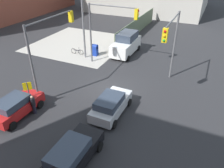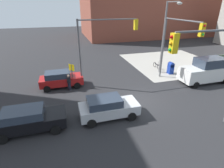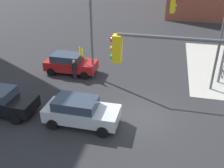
# 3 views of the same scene
# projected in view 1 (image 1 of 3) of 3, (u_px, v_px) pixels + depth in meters

# --- Properties ---
(ground_plane) EXTENTS (120.00, 120.00, 0.00)m
(ground_plane) POSITION_uv_depth(u_px,v_px,m) (111.00, 88.00, 20.23)
(ground_plane) COLOR #28282B
(sidewalk_corner) EXTENTS (12.00, 12.00, 0.01)m
(sidewalk_corner) POSITION_uv_depth(u_px,v_px,m) (80.00, 43.00, 30.52)
(sidewalk_corner) COLOR #ADA89E
(sidewalk_corner) RESTS_ON ground
(construction_fence) EXTENTS (16.95, 0.12, 2.40)m
(construction_fence) POSITION_uv_depth(u_px,v_px,m) (137.00, 26.00, 33.65)
(construction_fence) COLOR #56664C
(construction_fence) RESTS_ON ground
(traffic_signal_nw_corner) EXTENTS (6.01, 0.36, 6.50)m
(traffic_signal_nw_corner) POSITION_uv_depth(u_px,v_px,m) (49.00, 40.00, 17.78)
(traffic_signal_nw_corner) COLOR #59595B
(traffic_signal_nw_corner) RESTS_ON ground
(traffic_signal_se_corner) EXTENTS (5.48, 0.36, 6.50)m
(traffic_signal_se_corner) POSITION_uv_depth(u_px,v_px,m) (172.00, 39.00, 18.13)
(traffic_signal_se_corner) COLOR #59595B
(traffic_signal_se_corner) RESTS_ON ground
(traffic_signal_ne_corner) EXTENTS (0.36, 5.46, 6.50)m
(traffic_signal_ne_corner) POSITION_uv_depth(u_px,v_px,m) (108.00, 24.00, 22.27)
(traffic_signal_ne_corner) COLOR #59595B
(traffic_signal_ne_corner) RESTS_ON ground
(street_lamp_corner) EXTENTS (0.58, 2.67, 8.00)m
(street_lamp_corner) POSITION_uv_depth(u_px,v_px,m) (86.00, 18.00, 23.85)
(street_lamp_corner) COLOR slate
(street_lamp_corner) RESTS_ON ground
(warning_sign_two_way) EXTENTS (0.48, 0.48, 2.40)m
(warning_sign_two_way) POSITION_uv_depth(u_px,v_px,m) (28.00, 91.00, 16.80)
(warning_sign_two_way) COLOR #4C4C4C
(warning_sign_two_way) RESTS_ON ground
(mailbox_blue) EXTENTS (0.56, 0.64, 1.43)m
(mailbox_blue) POSITION_uv_depth(u_px,v_px,m) (95.00, 50.00, 26.50)
(mailbox_blue) COLOR navy
(mailbox_blue) RESTS_ON ground
(hatchback_black) EXTENTS (4.48, 2.02, 1.62)m
(hatchback_black) POSITION_uv_depth(u_px,v_px,m) (72.00, 155.00, 12.43)
(hatchback_black) COLOR black
(hatchback_black) RESTS_ON ground
(hatchback_silver) EXTENTS (4.29, 2.02, 1.62)m
(hatchback_silver) POSITION_uv_depth(u_px,v_px,m) (111.00, 105.00, 16.59)
(hatchback_silver) COLOR #B7BABF
(hatchback_silver) RESTS_ON ground
(sedan_red) EXTENTS (4.18, 2.02, 1.62)m
(sedan_red) POSITION_uv_depth(u_px,v_px,m) (16.00, 106.00, 16.42)
(sedan_red) COLOR #B21919
(sedan_red) RESTS_ON ground
(van_white_delivery) EXTENTS (5.40, 2.32, 2.62)m
(van_white_delivery) POSITION_uv_depth(u_px,v_px,m) (126.00, 44.00, 26.74)
(van_white_delivery) COLOR white
(van_white_delivery) RESTS_ON ground
(pedestrian_crossing) EXTENTS (0.36, 0.36, 1.59)m
(pedestrian_crossing) POSITION_uv_depth(u_px,v_px,m) (33.00, 104.00, 16.66)
(pedestrian_crossing) COLOR black
(pedestrian_crossing) RESTS_ON ground
(bicycle_leaning_on_fence) EXTENTS (0.05, 1.75, 0.97)m
(bicycle_leaning_on_fence) POSITION_uv_depth(u_px,v_px,m) (77.00, 52.00, 27.04)
(bicycle_leaning_on_fence) COLOR black
(bicycle_leaning_on_fence) RESTS_ON ground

